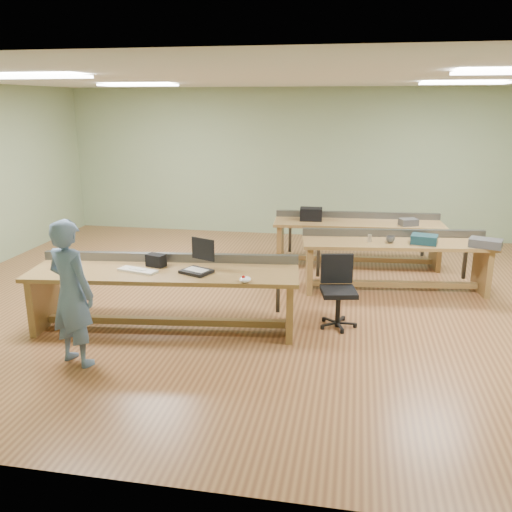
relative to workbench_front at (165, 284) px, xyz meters
name	(u,v)px	position (x,y,z in m)	size (l,w,h in m)	color
floor	(276,299)	(1.19, 1.22, -0.56)	(10.00, 10.00, 0.00)	#956238
ceiling	(278,78)	(1.19, 1.22, 2.44)	(10.00, 10.00, 0.00)	silver
wall_back	(305,163)	(1.19, 5.22, 0.94)	(10.00, 0.04, 3.00)	gray
wall_front	(187,294)	(1.19, -2.78, 0.94)	(10.00, 0.04, 3.00)	gray
fluor_panels	(278,80)	(1.19, 1.22, 2.41)	(6.20, 3.50, 0.03)	white
workbench_front	(165,284)	(0.00, 0.00, 0.00)	(3.32, 1.25, 0.86)	olive
workbench_mid	(395,254)	(2.85, 1.96, -0.01)	(2.79, 1.06, 0.86)	olive
workbench_back	(357,233)	(2.29, 3.22, -0.01)	(2.87, 0.94, 0.86)	olive
person	(71,293)	(-0.63, -1.07, 0.22)	(0.57, 0.38, 1.58)	slate
laptop_base	(196,271)	(0.42, -0.05, 0.20)	(0.33, 0.27, 0.04)	black
laptop_screen	(203,249)	(0.47, 0.07, 0.45)	(0.33, 0.02, 0.26)	black
keyboard	(138,270)	(-0.29, -0.13, 0.20)	(0.48, 0.16, 0.03)	beige
trackball_mouse	(245,279)	(1.05, -0.28, 0.22)	(0.13, 0.15, 0.06)	white
camera_bag	(156,260)	(-0.15, 0.12, 0.26)	(0.22, 0.14, 0.15)	black
task_chair	(338,301)	(2.07, 0.45, -0.24)	(0.56, 0.56, 0.89)	black
parts_bin_teal	(424,239)	(3.23, 1.88, 0.25)	(0.36, 0.27, 0.13)	#12313B
parts_bin_grey	(486,243)	(4.05, 1.83, 0.24)	(0.43, 0.27, 0.12)	#3A3B3D
mug	(390,239)	(2.76, 1.85, 0.23)	(0.12, 0.12, 0.10)	#3A3B3D
drinks_can	(370,238)	(2.46, 1.83, 0.24)	(0.06, 0.06, 0.11)	#BBBBC0
storage_box_back	(311,214)	(1.50, 3.18, 0.29)	(0.37, 0.27, 0.21)	black
tray_back	(408,222)	(3.11, 3.07, 0.24)	(0.28, 0.20, 0.11)	#3A3B3D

